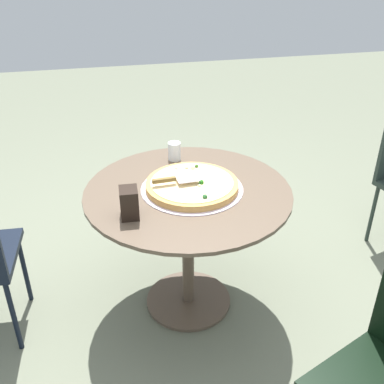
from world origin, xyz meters
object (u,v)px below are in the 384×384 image
at_px(pizza_on_tray, 192,185).
at_px(drinking_cup, 174,151).
at_px(napkin_dispenser, 129,203).
at_px(patio_table, 188,217).
at_px(pizza_server, 175,179).

xyz_separation_m(pizza_on_tray, drinking_cup, (-0.02, 0.33, 0.03)).
distance_m(pizza_on_tray, napkin_dispenser, 0.35).
xyz_separation_m(patio_table, napkin_dispenser, (-0.28, -0.17, 0.22)).
distance_m(pizza_on_tray, pizza_server, 0.09).
relative_size(pizza_on_tray, drinking_cup, 5.03).
bearing_deg(patio_table, pizza_server, 176.36).
bearing_deg(pizza_on_tray, drinking_cup, 94.01).
bearing_deg(pizza_on_tray, pizza_server, -178.78).
bearing_deg(napkin_dispenser, pizza_on_tray, -57.94).
distance_m(patio_table, napkin_dispenser, 0.39).
relative_size(pizza_on_tray, pizza_server, 2.25).
relative_size(patio_table, pizza_on_tray, 2.03).
height_order(patio_table, drinking_cup, drinking_cup).
distance_m(pizza_on_tray, drinking_cup, 0.33).
height_order(pizza_on_tray, napkin_dispenser, napkin_dispenser).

